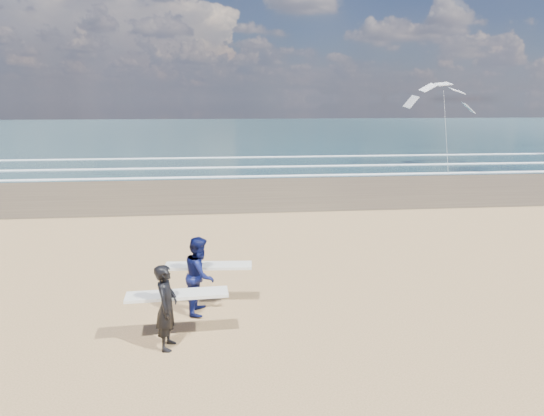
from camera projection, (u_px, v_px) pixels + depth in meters
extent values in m
cube|color=#4A3927|center=(525.00, 184.00, 30.24)|extent=(220.00, 12.00, 0.01)
cube|color=#1B363C|center=(331.00, 130.00, 82.61)|extent=(220.00, 100.00, 0.02)
cube|color=white|center=(484.00, 172.00, 34.88)|extent=(220.00, 0.50, 0.05)
cube|color=white|center=(454.00, 164.00, 39.44)|extent=(220.00, 0.50, 0.05)
cube|color=white|center=(421.00, 155.00, 45.75)|extent=(220.00, 0.50, 0.05)
imported|color=black|center=(167.00, 307.00, 10.21)|extent=(0.54, 0.74, 1.87)
cube|color=silver|center=(177.00, 295.00, 10.54)|extent=(2.22, 0.64, 0.07)
imported|color=#0B1141|center=(200.00, 275.00, 11.97)|extent=(0.86, 1.03, 1.94)
cube|color=silver|center=(208.00, 266.00, 12.31)|extent=(2.23, 0.69, 0.07)
cube|color=slate|center=(448.00, 173.00, 34.67)|extent=(0.12, 0.12, 0.10)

